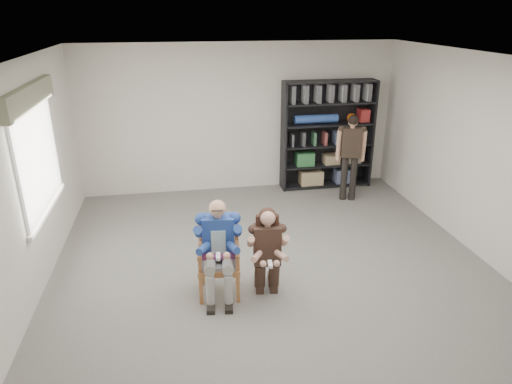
{
  "coord_description": "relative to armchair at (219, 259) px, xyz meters",
  "views": [
    {
      "loc": [
        -1.2,
        -4.99,
        3.33
      ],
      "look_at": [
        -0.2,
        0.6,
        1.05
      ],
      "focal_mm": 32.0,
      "sensor_mm": 36.0,
      "label": 1
    }
  ],
  "objects": [
    {
      "name": "room_shell",
      "position": [
        0.79,
        0.11,
        0.91
      ],
      "size": [
        6.0,
        7.0,
        2.8
      ],
      "primitive_type": null,
      "color": "white",
      "rests_on": "ground"
    },
    {
      "name": "floor",
      "position": [
        0.79,
        0.11,
        -0.49
      ],
      "size": [
        6.0,
        7.0,
        0.01
      ],
      "primitive_type": "cube",
      "color": "#65645D",
      "rests_on": "ground"
    },
    {
      "name": "window_left",
      "position": [
        -2.16,
        1.11,
        1.14
      ],
      "size": [
        0.16,
        2.0,
        1.75
      ],
      "primitive_type": null,
      "color": "silver",
      "rests_on": "room_shell"
    },
    {
      "name": "armchair",
      "position": [
        0.0,
        0.0,
        0.0
      ],
      "size": [
        0.62,
        0.6,
        0.97
      ],
      "primitive_type": null,
      "rotation": [
        0.0,
        0.0,
        -0.11
      ],
      "color": "#9F6730",
      "rests_on": "floor"
    },
    {
      "name": "seated_man",
      "position": [
        0.0,
        0.0,
        0.15
      ],
      "size": [
        0.62,
        0.81,
        1.26
      ],
      "primitive_type": null,
      "rotation": [
        0.0,
        0.0,
        -0.11
      ],
      "color": "navy",
      "rests_on": "floor"
    },
    {
      "name": "kneeling_woman",
      "position": [
        0.58,
        -0.12,
        0.09
      ],
      "size": [
        0.57,
        0.83,
        1.15
      ],
      "primitive_type": null,
      "rotation": [
        0.0,
        0.0,
        -0.11
      ],
      "color": "#311E19",
      "rests_on": "floor"
    },
    {
      "name": "bookshelf",
      "position": [
        2.49,
        3.39,
        0.56
      ],
      "size": [
        1.8,
        0.38,
        2.1
      ],
      "primitive_type": null,
      "color": "black",
      "rests_on": "floor"
    },
    {
      "name": "standing_man",
      "position": [
        2.68,
        2.63,
        0.32
      ],
      "size": [
        0.55,
        0.4,
        1.61
      ],
      "primitive_type": null,
      "rotation": [
        0.0,
        0.0,
        -0.28
      ],
      "color": "#2C221A",
      "rests_on": "floor"
    }
  ]
}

